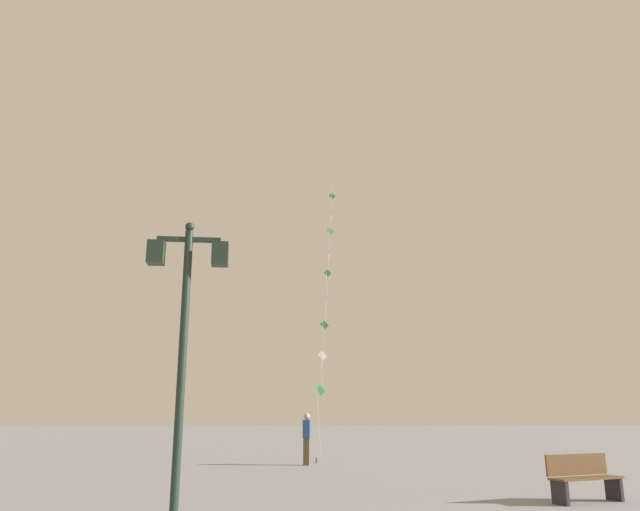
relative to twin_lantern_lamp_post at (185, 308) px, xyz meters
The scene contains 5 objects.
ground_plane 11.19m from the twin_lantern_lamp_post, 81.88° to the left, with size 160.00×160.00×0.00m, color gray.
twin_lantern_lamp_post is the anchor object (origin of this frame).
kite_train 19.49m from the twin_lantern_lamp_post, 76.28° to the left, with size 2.29×11.79×14.60m.
kite_flyer 12.03m from the twin_lantern_lamp_post, 75.25° to the left, with size 0.31×0.63×1.71m.
park_bench 8.37m from the twin_lantern_lamp_post, 12.75° to the left, with size 1.66×0.94×0.89m.
Camera 1 is at (-0.29, -0.89, 1.64)m, focal length 34.31 mm.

